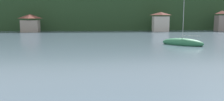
{
  "coord_description": "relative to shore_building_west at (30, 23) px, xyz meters",
  "views": [
    {
      "loc": [
        -1.62,
        31.24,
        5.66
      ],
      "look_at": [
        0.0,
        50.81,
        2.84
      ],
      "focal_mm": 37.69,
      "sensor_mm": 36.0,
      "label": 1
    }
  ],
  "objects": [
    {
      "name": "shore_building_westcentral",
      "position": [
        49.82,
        -0.53,
        0.42
      ],
      "size": [
        6.35,
        3.62,
        7.51
      ],
      "color": "beige",
      "rests_on": "ground_plane"
    },
    {
      "name": "shore_building_west",
      "position": [
        0.0,
        0.0,
        0.0
      ],
      "size": [
        6.65,
        4.74,
        6.63
      ],
      "color": "gray",
      "rests_on": "ground_plane"
    },
    {
      "name": "wooded_hillside",
      "position": [
        11.01,
        40.16,
        2.31
      ],
      "size": [
        352.0,
        58.98,
        35.75
      ],
      "color": "#264223",
      "rests_on": "ground_plane"
    },
    {
      "name": "sailboat_far_0",
      "position": [
        41.34,
        -45.2,
        -2.79
      ],
      "size": [
        8.06,
        7.62,
        9.86
      ],
      "rotation": [
        0.0,
        0.0,
        2.41
      ],
      "color": "#2D754C",
      "rests_on": "ground_plane"
    },
    {
      "name": "shore_building_central",
      "position": [
        74.73,
        -0.35,
        0.71
      ],
      "size": [
        4.33,
        4.0,
        8.11
      ],
      "color": "gray",
      "rests_on": "ground_plane"
    }
  ]
}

